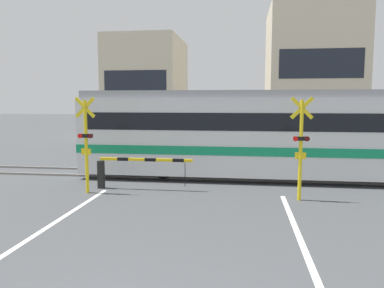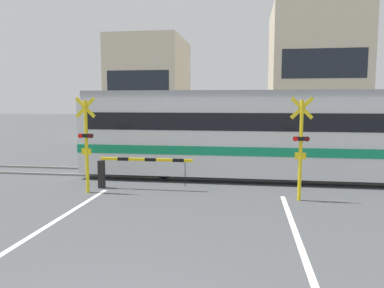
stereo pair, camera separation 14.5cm
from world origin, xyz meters
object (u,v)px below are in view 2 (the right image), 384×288
object	(u,v)px
commuter_train	(302,132)
crossing_signal_right	(301,144)
crossing_barrier_far	(259,150)
pedestrian	(204,140)
crossing_barrier_near	(125,167)
crossing_signal_left	(86,140)

from	to	relation	value
commuter_train	crossing_signal_right	bearing A→B (deg)	-98.66
crossing_barrier_far	pedestrian	world-z (taller)	pedestrian
commuter_train	pedestrian	bearing A→B (deg)	133.78
crossing_barrier_near	pedestrian	bearing A→B (deg)	74.82
commuter_train	crossing_signal_right	distance (m)	3.31
crossing_barrier_near	crossing_barrier_far	bearing A→B (deg)	47.60
commuter_train	crossing_barrier_far	distance (m)	3.19
crossing_signal_left	pedestrian	xyz separation A→B (m)	(2.96, 7.78, -0.72)
crossing_signal_left	crossing_signal_right	xyz separation A→B (m)	(6.78, 0.00, 0.00)
crossing_barrier_near	crossing_signal_right	size ratio (longest dim) A/B	1.05
crossing_barrier_near	crossing_signal_right	bearing A→B (deg)	-6.96
crossing_signal_left	crossing_barrier_near	bearing A→B (deg)	34.00
commuter_train	crossing_signal_left	size ratio (longest dim) A/B	5.42
commuter_train	crossing_signal_right	size ratio (longest dim) A/B	5.42
pedestrian	crossing_signal_left	bearing A→B (deg)	-110.83
crossing_barrier_far	crossing_signal_right	distance (m)	6.02
commuter_train	crossing_barrier_near	xyz separation A→B (m)	(-6.24, -2.57, -1.06)
crossing_signal_left	crossing_signal_right	bearing A→B (deg)	0.00
crossing_barrier_far	crossing_signal_left	bearing A→B (deg)	-134.46
crossing_barrier_near	pedestrian	size ratio (longest dim) A/B	1.89
crossing_barrier_far	crossing_signal_right	world-z (taller)	crossing_signal_right
crossing_signal_right	pedestrian	xyz separation A→B (m)	(-3.82, 7.78, -0.72)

